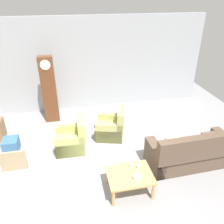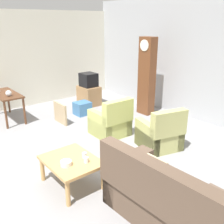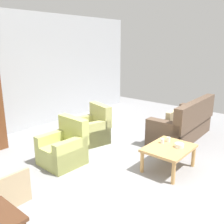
{
  "view_description": "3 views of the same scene",
  "coord_description": "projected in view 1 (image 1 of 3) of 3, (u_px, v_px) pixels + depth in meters",
  "views": [
    {
      "loc": [
        -0.7,
        -4.13,
        3.93
      ],
      "look_at": [
        0.39,
        1.11,
        1.02
      ],
      "focal_mm": 36.58,
      "sensor_mm": 36.0,
      "label": 1
    },
    {
      "loc": [
        3.7,
        -2.51,
        2.59
      ],
      "look_at": [
        0.08,
        0.44,
        0.94
      ],
      "focal_mm": 41.91,
      "sensor_mm": 36.0,
      "label": 2
    },
    {
      "loc": [
        -3.7,
        -2.72,
        2.39
      ],
      "look_at": [
        0.33,
        0.68,
        0.93
      ],
      "focal_mm": 40.46,
      "sensor_mm": 36.0,
      "label": 3
    }
  ],
  "objects": [
    {
      "name": "armchair_olive_far",
      "position": [
        112.0,
        127.0,
        6.74
      ],
      "size": [
        0.96,
        0.94,
        0.92
      ],
      "color": "tan",
      "rests_on": "ground_plane"
    },
    {
      "name": "coffee_table_wood",
      "position": [
        130.0,
        177.0,
        4.86
      ],
      "size": [
        0.96,
        0.76,
        0.46
      ],
      "color": "tan",
      "rests_on": "ground_plane"
    },
    {
      "name": "couch_floral",
      "position": [
        191.0,
        153.0,
        5.62
      ],
      "size": [
        2.12,
        0.94,
        1.04
      ],
      "color": "brown",
      "rests_on": "ground_plane"
    },
    {
      "name": "armchair_olive_near",
      "position": [
        72.0,
        140.0,
        6.2
      ],
      "size": [
        0.82,
        0.79,
        0.92
      ],
      "color": "#B7BC66",
      "rests_on": "ground_plane"
    },
    {
      "name": "ground_plane",
      "position": [
        106.0,
        171.0,
        5.56
      ],
      "size": [
        10.4,
        10.4,
        0.0
      ],
      "primitive_type": "plane",
      "color": "gray"
    },
    {
      "name": "framed_picture_leaning",
      "position": [
        13.0,
        161.0,
        5.48
      ],
      "size": [
        0.6,
        0.05,
        0.54
      ],
      "primitive_type": "cube",
      "color": "tan",
      "rests_on": "ground_plane"
    },
    {
      "name": "bowl_white_stacked",
      "position": [
        137.0,
        177.0,
        4.7
      ],
      "size": [
        0.17,
        0.17,
        0.08
      ],
      "primitive_type": "cylinder",
      "color": "white",
      "rests_on": "coffee_table_wood"
    },
    {
      "name": "cup_blue_rimmed",
      "position": [
        131.0,
        166.0,
        4.99
      ],
      "size": [
        0.07,
        0.07,
        0.09
      ],
      "primitive_type": "cylinder",
      "color": "silver",
      "rests_on": "coffee_table_wood"
    },
    {
      "name": "garage_door_wall",
      "position": [
        86.0,
        65.0,
        7.89
      ],
      "size": [
        8.4,
        0.16,
        3.2
      ],
      "primitive_type": "cube",
      "color": "#ADAFB5",
      "rests_on": "ground_plane"
    },
    {
      "name": "storage_box_blue",
      "position": [
        11.0,
        145.0,
        6.19
      ],
      "size": [
        0.39,
        0.43,
        0.37
      ],
      "primitive_type": "cube",
      "color": "teal",
      "rests_on": "ground_plane"
    },
    {
      "name": "grandfather_clock",
      "position": [
        49.0,
        90.0,
        7.23
      ],
      "size": [
        0.44,
        0.3,
        2.17
      ],
      "color": "brown",
      "rests_on": "ground_plane"
    },
    {
      "name": "cup_white_porcelain",
      "position": [
        138.0,
        167.0,
        4.97
      ],
      "size": [
        0.08,
        0.08,
        0.09
      ],
      "primitive_type": "cylinder",
      "color": "white",
      "rests_on": "coffee_table_wood"
    }
  ]
}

